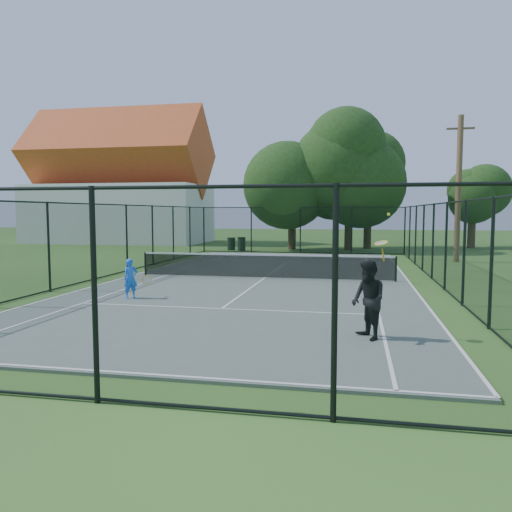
% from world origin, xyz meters
% --- Properties ---
extents(ground, '(120.00, 120.00, 0.00)m').
position_xyz_m(ground, '(0.00, 0.00, 0.00)').
color(ground, '#30501B').
extents(tennis_court, '(11.00, 24.00, 0.06)m').
position_xyz_m(tennis_court, '(0.00, 0.00, 0.03)').
color(tennis_court, '#54635A').
rests_on(tennis_court, ground).
extents(tennis_net, '(10.08, 0.08, 0.95)m').
position_xyz_m(tennis_net, '(0.00, 0.00, 0.58)').
color(tennis_net, black).
rests_on(tennis_net, tennis_court).
extents(fence, '(13.10, 26.10, 3.00)m').
position_xyz_m(fence, '(0.00, 0.00, 1.50)').
color(fence, black).
rests_on(fence, ground).
extents(tree_near_left, '(6.37, 6.37, 8.30)m').
position_xyz_m(tree_near_left, '(-1.00, 16.62, 5.11)').
color(tree_near_left, '#332114').
rests_on(tree_near_left, ground).
extents(tree_near_mid, '(6.56, 6.56, 8.57)m').
position_xyz_m(tree_near_mid, '(3.02, 16.60, 5.28)').
color(tree_near_mid, '#332114').
rests_on(tree_near_mid, ground).
extents(tree_near_right, '(5.95, 5.95, 8.21)m').
position_xyz_m(tree_near_right, '(4.36, 18.50, 5.21)').
color(tree_near_right, '#332114').
rests_on(tree_near_right, ground).
extents(tree_far_right, '(4.09, 4.09, 5.42)m').
position_xyz_m(tree_far_right, '(11.98, 20.39, 3.35)').
color(tree_far_right, '#332114').
rests_on(tree_far_right, ground).
extents(building, '(15.30, 8.15, 11.87)m').
position_xyz_m(building, '(-17.00, 22.00, 4.93)').
color(building, silver).
rests_on(building, ground).
extents(trash_bin_left, '(0.58, 0.58, 0.89)m').
position_xyz_m(trash_bin_left, '(-5.05, 14.74, 0.45)').
color(trash_bin_left, black).
rests_on(trash_bin_left, ground).
extents(trash_bin_right, '(0.58, 0.58, 0.95)m').
position_xyz_m(trash_bin_right, '(-4.22, 14.32, 0.48)').
color(trash_bin_right, black).
rests_on(trash_bin_right, ground).
extents(utility_pole, '(1.40, 0.30, 7.73)m').
position_xyz_m(utility_pole, '(8.81, 9.00, 3.93)').
color(utility_pole, '#4C3823').
rests_on(utility_pole, ground).
extents(player_blue, '(0.84, 0.51, 1.19)m').
position_xyz_m(player_blue, '(-3.13, -5.30, 0.66)').
color(player_blue, blue).
rests_on(player_blue, tennis_court).
extents(player_black, '(0.90, 1.16, 2.58)m').
position_xyz_m(player_black, '(3.77, -8.90, 0.87)').
color(player_black, black).
rests_on(player_black, tennis_court).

